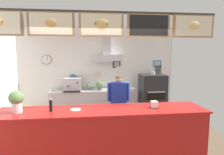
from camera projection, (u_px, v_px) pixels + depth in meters
The scene contains 14 objects.
back_wall_assembly at pixel (97, 70), 6.00m from camera, with size 5.02×2.85×2.89m.
service_counter at pixel (103, 139), 3.35m from camera, with size 3.64×0.71×1.09m.
back_prep_counter at pixel (94, 105), 5.88m from camera, with size 2.64×0.53×0.93m.
pizza_oven at pixel (152, 97), 5.77m from camera, with size 0.72×0.72×1.52m.
shop_worker at pixel (118, 104), 4.71m from camera, with size 0.55×0.26×1.51m.
espresso_machine at pixel (73, 84), 5.70m from camera, with size 0.53×0.49×0.39m.
potted_rosemary at pixel (99, 85), 5.79m from camera, with size 0.24×0.24×0.28m.
potted_oregano at pixel (118, 85), 5.86m from camera, with size 0.17×0.17×0.24m.
potted_basil at pixel (89, 86), 5.78m from camera, with size 0.16×0.16×0.21m.
potted_sage at pixel (127, 85), 5.96m from camera, with size 0.18×0.18×0.22m.
pepper_grinder at pixel (51, 105), 3.15m from camera, with size 0.05×0.05×0.23m.
napkin_holder at pixel (154, 105), 3.38m from camera, with size 0.14×0.13×0.13m.
basil_vase at pixel (17, 101), 3.08m from camera, with size 0.23×0.23×0.37m.
condiment_plate at pixel (76, 110), 3.24m from camera, with size 0.18×0.18×0.01m.
Camera 1 is at (-0.20, -3.53, 2.06)m, focal length 30.15 mm.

